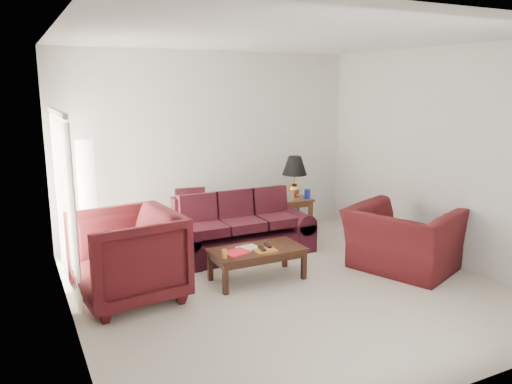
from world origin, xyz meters
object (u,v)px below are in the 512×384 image
armchair_right (402,239)px  armchair_left (127,257)px  coffee_table (257,264)px  sofa (240,226)px  floor_lamp (88,201)px  end_table (293,215)px

armchair_right → armchair_left: bearing=57.3°
coffee_table → armchair_right: bearing=-1.3°
sofa → armchair_left: armchair_left is taller
sofa → armchair_right: 2.30m
floor_lamp → end_table: bearing=-0.1°
armchair_right → coffee_table: (-1.92, 0.55, -0.22)m
end_table → floor_lamp: bearing=179.9°
floor_lamp → armchair_left: 1.64m
sofa → armchair_right: bearing=-40.6°
armchair_left → armchair_right: 3.60m
armchair_right → coffee_table: 2.01m
end_table → armchair_left: bearing=-153.4°
armchair_right → coffee_table: armchair_right is taller
sofa → end_table: size_ratio=3.69×
end_table → armchair_left: armchair_left is taller
end_table → armchair_right: (0.37, -2.26, 0.14)m
armchair_left → coffee_table: bearing=79.0°
sofa → armchair_right: size_ratio=1.62×
armchair_right → coffee_table: bearing=52.0°
end_table → floor_lamp: floor_lamp is taller
armchair_left → coffee_table: size_ratio=0.97×
sofa → armchair_left: 2.05m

